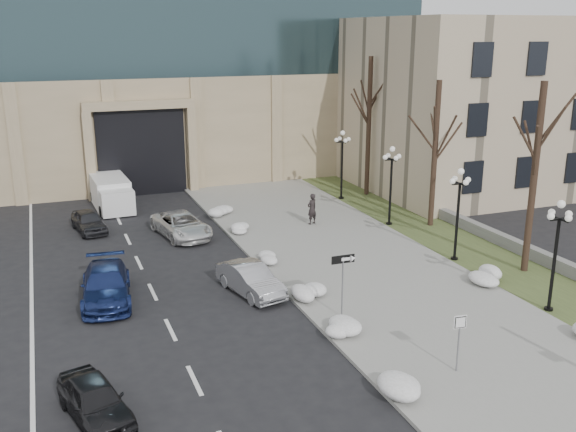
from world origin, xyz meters
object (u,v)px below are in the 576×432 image
object	(u,v)px
one_way_sign	(347,266)
keep_sign	(459,331)
box_truck	(111,193)
lamppost_c	(391,175)
car_d	(181,225)
car_a	(95,400)
pedestrian	(312,209)
car_c	(106,285)
car_b	(250,279)
car_e	(89,221)
lamppost_a	(557,241)
lamppost_b	(459,202)
lamppost_d	(342,156)

from	to	relation	value
one_way_sign	keep_sign	size ratio (longest dim) A/B	1.27
box_truck	lamppost_c	bearing A→B (deg)	-37.65
car_d	one_way_sign	distance (m)	13.67
car_a	pedestrian	world-z (taller)	pedestrian
car_c	keep_sign	world-z (taller)	keep_sign
car_d	car_c	bearing A→B (deg)	-132.63
car_b	one_way_sign	size ratio (longest dim) A/B	1.47
car_e	pedestrian	world-z (taller)	pedestrian
pedestrian	car_d	bearing A→B (deg)	-27.20
car_e	lamppost_a	distance (m)	24.85
keep_sign	lamppost_b	size ratio (longest dim) A/B	0.45
box_truck	lamppost_a	world-z (taller)	lamppost_a
car_c	lamppost_a	world-z (taller)	lamppost_a
pedestrian	lamppost_b	xyz separation A→B (m)	(4.27, -8.15, 2.03)
keep_sign	lamppost_b	bearing A→B (deg)	61.86
lamppost_c	keep_sign	bearing A→B (deg)	-112.34
keep_sign	lamppost_a	distance (m)	7.22
car_a	box_truck	bearing A→B (deg)	68.04
car_b	lamppost_c	xyz separation A→B (m)	(10.80, 6.71, 2.41)
car_a	car_c	world-z (taller)	car_c
box_truck	one_way_sign	world-z (taller)	one_way_sign
one_way_sign	car_e	bearing A→B (deg)	119.44
car_e	lamppost_d	world-z (taller)	lamppost_d
car_c	car_d	xyz separation A→B (m)	(4.90, 7.69, -0.05)
pedestrian	lamppost_d	xyz separation A→B (m)	(4.27, 4.85, 2.03)
car_a	car_e	bearing A→B (deg)	71.44
car_a	box_truck	xyz separation A→B (m)	(3.21, 24.42, 0.31)
pedestrian	lamppost_c	size ratio (longest dim) A/B	0.39
pedestrian	keep_sign	distance (m)	17.59
keep_sign	lamppost_c	world-z (taller)	lamppost_c
car_e	keep_sign	world-z (taller)	keep_sign
car_e	lamppost_b	bearing A→B (deg)	-44.60
car_c	lamppost_d	distance (m)	20.60
car_d	car_e	bearing A→B (deg)	139.13
pedestrian	box_truck	distance (m)	13.68
car_b	car_c	distance (m)	6.15
one_way_sign	lamppost_a	world-z (taller)	lamppost_a
box_truck	lamppost_d	size ratio (longest dim) A/B	1.29
car_d	one_way_sign	bearing A→B (deg)	-83.83
lamppost_a	car_d	bearing A→B (deg)	127.52
car_b	car_c	size ratio (longest dim) A/B	0.81
box_truck	keep_sign	distance (m)	27.45
car_c	lamppost_b	world-z (taller)	lamppost_b
one_way_sign	car_b	bearing A→B (deg)	126.42
car_a	car_b	size ratio (longest dim) A/B	0.90
car_b	lamppost_d	size ratio (longest dim) A/B	0.84
pedestrian	lamppost_d	bearing A→B (deg)	-152.52
lamppost_c	car_e	bearing A→B (deg)	162.36
car_a	one_way_sign	bearing A→B (deg)	4.79
car_b	car_c	world-z (taller)	car_c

